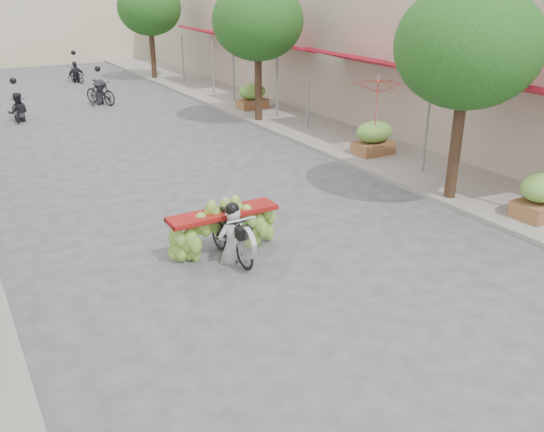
{
  "coord_description": "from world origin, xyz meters",
  "views": [
    {
      "loc": [
        -5.38,
        -5.56,
        5.23
      ],
      "look_at": [
        -0.34,
        3.09,
        1.1
      ],
      "focal_mm": 38.0,
      "sensor_mm": 36.0,
      "label": 1
    }
  ],
  "objects": [
    {
      "name": "street_tree_near",
      "position": [
        5.4,
        4.0,
        3.78
      ],
      "size": [
        3.4,
        3.4,
        5.25
      ],
      "color": "#3A2719",
      "rests_on": "ground"
    },
    {
      "name": "market_umbrella",
      "position": [
        6.02,
        7.71,
        2.56
      ],
      "size": [
        2.18,
        2.18,
        1.92
      ],
      "rotation": [
        0.0,
        0.0,
        -0.03
      ],
      "color": "red",
      "rests_on": "ground"
    },
    {
      "name": "sidewalk_right",
      "position": [
        7.0,
        15.0,
        0.06
      ],
      "size": [
        4.0,
        60.0,
        0.12
      ],
      "primitive_type": "cube",
      "color": "gray",
      "rests_on": "ground"
    },
    {
      "name": "shophouse_row_right",
      "position": [
        11.99,
        14.0,
        3.0
      ],
      "size": [
        9.77,
        40.0,
        6.0
      ],
      "color": "#AA9F8D",
      "rests_on": "ground"
    },
    {
      "name": "bg_motorbike_b",
      "position": [
        0.97,
        20.59,
        0.83
      ],
      "size": [
        1.31,
        1.9,
        1.95
      ],
      "color": "black",
      "rests_on": "ground"
    },
    {
      "name": "street_tree_far",
      "position": [
        5.4,
        26.0,
        3.78
      ],
      "size": [
        3.4,
        3.4,
        5.25
      ],
      "color": "#3A2719",
      "rests_on": "ground"
    },
    {
      "name": "far_building",
      "position": [
        0.0,
        38.0,
        3.5
      ],
      "size": [
        20.0,
        6.0,
        7.0
      ],
      "primitive_type": "cube",
      "color": "beige",
      "rests_on": "ground"
    },
    {
      "name": "bg_motorbike_c",
      "position": [
        1.42,
        27.28,
        0.81
      ],
      "size": [
        1.06,
        1.6,
        1.95
      ],
      "color": "black",
      "rests_on": "ground"
    },
    {
      "name": "produce_crate_far",
      "position": [
        6.2,
        16.0,
        0.71
      ],
      "size": [
        1.2,
        0.88,
        1.16
      ],
      "color": "brown",
      "rests_on": "ground"
    },
    {
      "name": "banana_motorbike",
      "position": [
        -0.86,
        3.95,
        0.7
      ],
      "size": [
        2.28,
        1.87,
        2.1
      ],
      "color": "black",
      "rests_on": "ground"
    },
    {
      "name": "bg_motorbike_a",
      "position": [
        -2.69,
        19.0,
        0.77
      ],
      "size": [
        0.88,
        1.55,
        1.95
      ],
      "color": "black",
      "rests_on": "ground"
    },
    {
      "name": "produce_crate_near",
      "position": [
        6.2,
        2.0,
        0.71
      ],
      "size": [
        1.2,
        0.88,
        1.16
      ],
      "color": "brown",
      "rests_on": "ground"
    },
    {
      "name": "pedestrian",
      "position": [
        6.22,
        16.6,
        0.93
      ],
      "size": [
        0.92,
        0.87,
        1.61
      ],
      "rotation": [
        0.0,
        0.0,
        3.82
      ],
      "color": "silver",
      "rests_on": "ground"
    },
    {
      "name": "produce_crate_mid",
      "position": [
        6.2,
        8.0,
        0.71
      ],
      "size": [
        1.2,
        0.88,
        1.16
      ],
      "color": "brown",
      "rests_on": "ground"
    },
    {
      "name": "street_tree_mid",
      "position": [
        5.4,
        14.0,
        3.78
      ],
      "size": [
        3.4,
        3.4,
        5.25
      ],
      "color": "#3A2719",
      "rests_on": "ground"
    },
    {
      "name": "ground",
      "position": [
        0.0,
        0.0,
        0.0
      ],
      "size": [
        120.0,
        120.0,
        0.0
      ],
      "primitive_type": "plane",
      "color": "#555559",
      "rests_on": "ground"
    }
  ]
}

